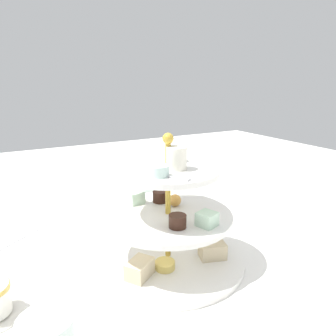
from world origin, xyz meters
TOP-DOWN VIEW (x-y plane):
  - ground_plane at (0.00, 0.00)m, footprint 2.40×2.40m
  - tiered_serving_stand at (0.00, 0.00)m, footprint 0.29×0.29m
  - water_glass_tall_right at (-0.27, 0.08)m, footprint 0.07×0.07m
  - butter_knife_left at (0.04, 0.33)m, footprint 0.17×0.02m
  - butter_knife_right at (-0.23, -0.24)m, footprint 0.11×0.15m

SIDE VIEW (x-z plane):
  - ground_plane at x=0.00m, z-range 0.00..0.00m
  - butter_knife_left at x=0.04m, z-range 0.00..0.00m
  - butter_knife_right at x=-0.23m, z-range 0.00..0.00m
  - water_glass_tall_right at x=-0.27m, z-range 0.00..0.14m
  - tiered_serving_stand at x=0.00m, z-range -0.05..0.20m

